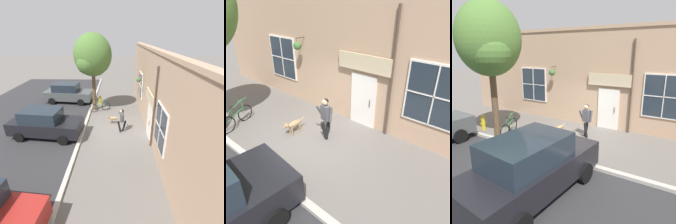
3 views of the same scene
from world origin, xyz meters
The scene contains 5 objects.
ground_plane centered at (0.00, 0.00, 0.00)m, with size 90.00×90.00×0.00m, color #66605B.
storefront_facade centered at (-2.34, 0.00, 2.56)m, with size 0.95×18.00×5.12m.
pedestrian_walking centered at (-0.52, 0.35, 0.93)m, with size 0.61×0.60×1.58m.
dog_on_leash centered at (0.08, -0.78, 0.40)m, with size 1.03×0.24×0.61m.
leaning_bicycle centered at (1.17, -2.94, 0.38)m, with size 1.65×0.60×1.01m.
Camera 2 is at (4.36, 4.99, 4.66)m, focal length 35.00 mm.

